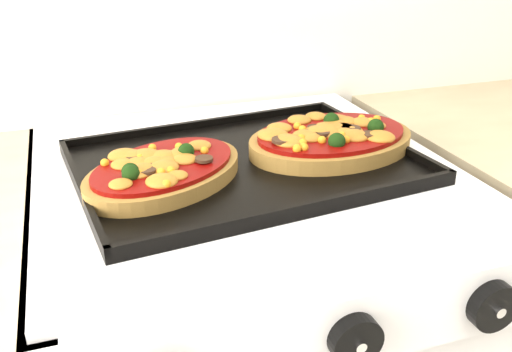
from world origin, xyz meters
name	(u,v)px	position (x,y,z in m)	size (l,w,h in m)	color
control_panel	(336,330)	(-0.03, 1.39, 0.85)	(0.60, 0.02, 0.09)	silver
knob_center	(355,340)	(-0.02, 1.37, 0.85)	(0.06, 0.06, 0.02)	black
knob_right	(493,306)	(0.14, 1.37, 0.85)	(0.06, 0.06, 0.02)	black
baking_tray	(245,161)	(-0.04, 1.69, 0.92)	(0.47, 0.34, 0.02)	black
pizza_left	(164,169)	(-0.16, 1.66, 0.94)	(0.24, 0.16, 0.03)	olive
pizza_right	(331,138)	(0.10, 1.70, 0.94)	(0.26, 0.18, 0.04)	olive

